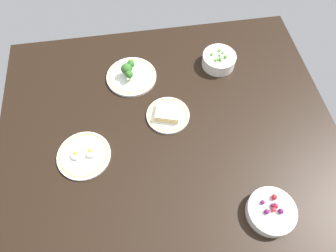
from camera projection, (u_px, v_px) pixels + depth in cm
name	position (u px, v px, depth cm)	size (l,w,h in cm)	color
dining_table	(168.00, 131.00, 121.18)	(131.75, 112.25, 4.00)	black
plate_sandwich	(168.00, 114.00, 121.25)	(17.27, 17.27, 4.28)	white
plate_broccoli	(131.00, 75.00, 131.14)	(21.49, 21.49, 7.92)	white
bowl_berries	(271.00, 211.00, 100.61)	(16.32, 16.32, 5.90)	white
plate_eggs	(84.00, 155.00, 112.66)	(19.82, 19.82, 4.23)	white
bowl_peas	(219.00, 60.00, 133.68)	(14.73, 14.73, 6.96)	white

